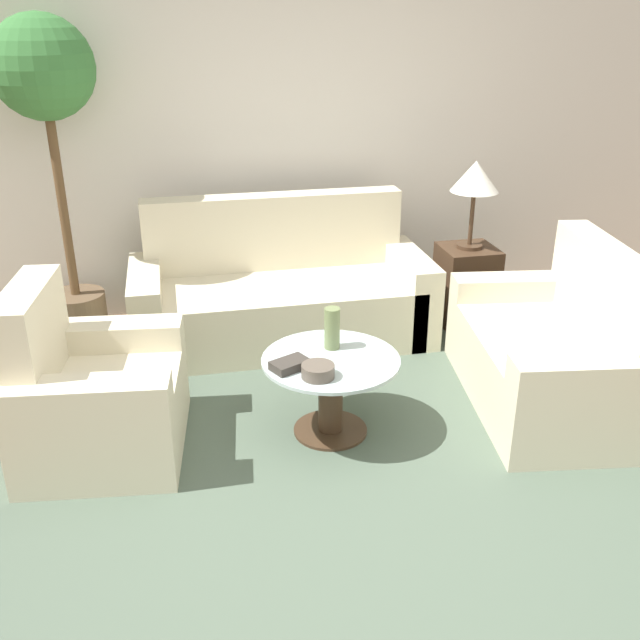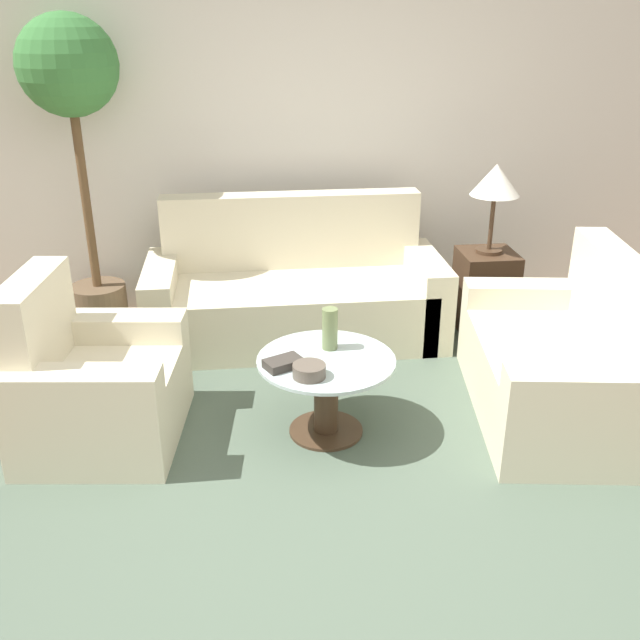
# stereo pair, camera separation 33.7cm
# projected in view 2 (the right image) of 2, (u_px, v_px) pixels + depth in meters

# --- Properties ---
(ground_plane) EXTENTS (14.00, 14.00, 0.00)m
(ground_plane) POSITION_uv_depth(u_px,v_px,m) (347.00, 523.00, 3.15)
(ground_plane) COLOR brown
(wall_back) EXTENTS (10.00, 0.06, 2.60)m
(wall_back) POSITION_uv_depth(u_px,v_px,m) (293.00, 129.00, 5.06)
(wall_back) COLOR white
(wall_back) RESTS_ON ground_plane
(rug) EXTENTS (3.51, 3.41, 0.01)m
(rug) POSITION_uv_depth(u_px,v_px,m) (325.00, 431.00, 3.83)
(rug) COLOR #4C5B4C
(rug) RESTS_ON ground_plane
(sofa_main) EXTENTS (1.97, 0.83, 0.93)m
(sofa_main) POSITION_uv_depth(u_px,v_px,m) (295.00, 294.00, 4.88)
(sofa_main) COLOR beige
(sofa_main) RESTS_ON ground_plane
(armchair) EXTENTS (0.86, 0.94, 0.90)m
(armchair) POSITION_uv_depth(u_px,v_px,m) (91.00, 388.00, 3.68)
(armchair) COLOR beige
(armchair) RESTS_ON ground_plane
(loveseat) EXTENTS (0.97, 1.45, 0.91)m
(loveseat) POSITION_uv_depth(u_px,v_px,m) (565.00, 367.00, 3.90)
(loveseat) COLOR beige
(loveseat) RESTS_ON ground_plane
(coffee_table) EXTENTS (0.72, 0.72, 0.44)m
(coffee_table) POSITION_uv_depth(u_px,v_px,m) (325.00, 386.00, 3.71)
(coffee_table) COLOR #422D1E
(coffee_table) RESTS_ON ground_plane
(side_table) EXTENTS (0.38, 0.38, 0.56)m
(side_table) POSITION_uv_depth(u_px,v_px,m) (485.00, 291.00, 4.97)
(side_table) COLOR #422D1E
(side_table) RESTS_ON ground_plane
(table_lamp) EXTENTS (0.32, 0.32, 0.60)m
(table_lamp) POSITION_uv_depth(u_px,v_px,m) (496.00, 183.00, 4.67)
(table_lamp) COLOR #422D1E
(table_lamp) RESTS_ON side_table
(potted_plant) EXTENTS (0.63, 0.63, 2.08)m
(potted_plant) POSITION_uv_depth(u_px,v_px,m) (74.00, 109.00, 4.50)
(potted_plant) COLOR brown
(potted_plant) RESTS_ON ground_plane
(vase) EXTENTS (0.08, 0.08, 0.23)m
(vase) POSITION_uv_depth(u_px,v_px,m) (330.00, 329.00, 3.72)
(vase) COLOR #6B7A4C
(vase) RESTS_ON coffee_table
(bowl) EXTENTS (0.16, 0.16, 0.07)m
(bowl) POSITION_uv_depth(u_px,v_px,m) (309.00, 371.00, 3.46)
(bowl) COLOR brown
(bowl) RESTS_ON coffee_table
(book_stack) EXTENTS (0.22, 0.19, 0.04)m
(book_stack) POSITION_uv_depth(u_px,v_px,m) (283.00, 363.00, 3.56)
(book_stack) COLOR #38332D
(book_stack) RESTS_ON coffee_table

